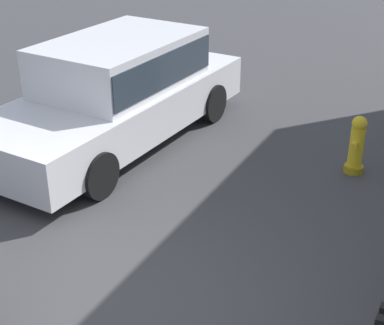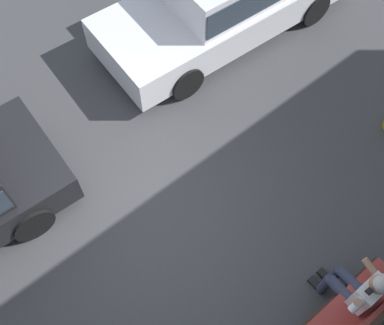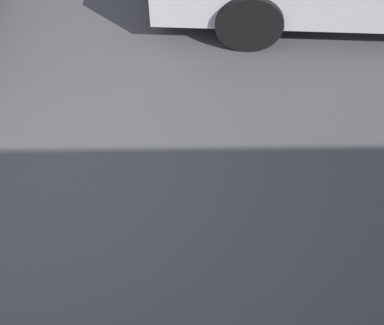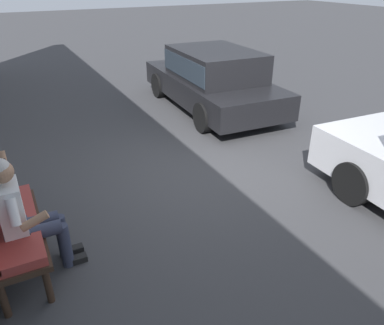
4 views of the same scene
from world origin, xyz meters
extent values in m
plane|color=#38383A|center=(0.00, 0.00, 0.00)|extent=(60.00, 60.00, 0.00)
cylinder|color=#332319|center=(-1.73, 2.61, 0.21)|extent=(0.07, 0.07, 0.42)
cube|color=#332319|center=(-1.04, 2.81, 0.45)|extent=(1.54, 0.55, 0.06)
cube|color=maroon|center=(-1.04, 2.81, 0.53)|extent=(1.48, 0.49, 0.10)
cube|color=#332319|center=(-1.04, 3.04, 0.75)|extent=(1.54, 0.07, 0.55)
cube|color=maroon|center=(-1.04, 2.98, 0.75)|extent=(1.48, 0.06, 0.47)
cylinder|color=#2D3347|center=(-1.10, 2.57, 0.53)|extent=(0.15, 0.42, 0.15)
cylinder|color=#2D3347|center=(-1.10, 2.36, 0.26)|extent=(0.12, 0.12, 0.53)
cube|color=black|center=(-1.10, 2.28, 0.04)|extent=(0.10, 0.24, 0.07)
cylinder|color=#2D3347|center=(-1.28, 2.57, 0.53)|extent=(0.15, 0.42, 0.15)
cylinder|color=#2D3347|center=(-1.28, 2.36, 0.26)|extent=(0.12, 0.12, 0.53)
cube|color=black|center=(-1.28, 2.28, 0.04)|extent=(0.10, 0.24, 0.07)
cube|color=#2D3347|center=(-1.19, 2.78, 0.53)|extent=(0.34, 0.24, 0.14)
cube|color=silver|center=(-1.19, 2.78, 0.81)|extent=(0.38, 0.22, 0.56)
sphere|color=#A37556|center=(-1.19, 2.78, 1.23)|extent=(0.22, 0.22, 0.22)
sphere|color=#B7B2AD|center=(-1.19, 2.79, 1.26)|extent=(0.20, 0.20, 0.20)
cylinder|color=silver|center=(-1.43, 2.76, 0.92)|extent=(0.20, 0.10, 0.28)
cylinder|color=#A37556|center=(-1.48, 2.60, 0.80)|extent=(0.08, 0.27, 0.17)
cylinder|color=silver|center=(-0.95, 2.78, 0.99)|extent=(0.25, 0.10, 0.22)
cylinder|color=#A37556|center=(-0.88, 2.76, 1.18)|extent=(0.16, 0.08, 0.25)
cube|color=black|center=(-1.05, 2.76, 1.22)|extent=(0.02, 0.07, 0.15)
cube|color=silver|center=(-3.29, -2.15, 0.54)|extent=(4.74, 2.01, 0.61)
cylinder|color=black|center=(-1.80, -1.39, 0.31)|extent=(0.62, 0.21, 0.61)
cylinder|color=black|center=(-1.89, -3.07, 0.31)|extent=(0.62, 0.21, 0.61)
cylinder|color=black|center=(-4.68, -1.24, 0.31)|extent=(0.62, 0.21, 0.61)
cylinder|color=black|center=(1.41, -0.82, 0.30)|extent=(0.61, 0.21, 0.61)
camera|label=1|loc=(3.31, 2.60, 3.69)|focal=55.00mm
camera|label=2|loc=(1.34, 2.60, 6.51)|focal=45.00mm
camera|label=3|loc=(-1.24, 2.60, 3.90)|focal=55.00mm
camera|label=4|loc=(-4.72, 2.60, 2.89)|focal=35.00mm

